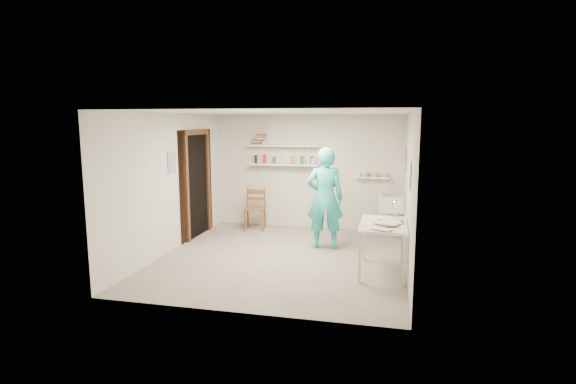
% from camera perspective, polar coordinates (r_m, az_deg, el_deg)
% --- Properties ---
extents(floor, '(4.00, 4.50, 0.02)m').
position_cam_1_polar(floor, '(7.61, -0.69, -8.37)').
color(floor, slate).
rests_on(floor, ground).
extents(ceiling, '(4.00, 4.50, 0.02)m').
position_cam_1_polar(ceiling, '(7.26, -0.72, 10.16)').
color(ceiling, silver).
rests_on(ceiling, wall_back).
extents(wall_back, '(4.00, 0.02, 2.40)m').
position_cam_1_polar(wall_back, '(9.53, 2.52, 2.60)').
color(wall_back, silver).
rests_on(wall_back, ground).
extents(wall_front, '(4.00, 0.02, 2.40)m').
position_cam_1_polar(wall_front, '(5.21, -6.62, -2.86)').
color(wall_front, silver).
rests_on(wall_front, ground).
extents(wall_left, '(0.02, 4.50, 2.40)m').
position_cam_1_polar(wall_left, '(8.05, -14.74, 1.12)').
color(wall_left, silver).
rests_on(wall_left, ground).
extents(wall_right, '(0.02, 4.50, 2.40)m').
position_cam_1_polar(wall_right, '(7.14, 15.17, 0.13)').
color(wall_right, silver).
rests_on(wall_right, ground).
extents(doorway_recess, '(0.02, 0.90, 2.00)m').
position_cam_1_polar(doorway_recess, '(9.00, -11.48, 0.77)').
color(doorway_recess, black).
rests_on(doorway_recess, wall_left).
extents(corridor_box, '(1.40, 1.50, 2.10)m').
position_cam_1_polar(corridor_box, '(9.31, -15.47, 1.20)').
color(corridor_box, brown).
rests_on(corridor_box, ground).
extents(door_lintel, '(0.06, 1.05, 0.10)m').
position_cam_1_polar(door_lintel, '(8.91, -11.58, 7.46)').
color(door_lintel, brown).
rests_on(door_lintel, wall_left).
extents(door_jamb_near, '(0.06, 0.10, 2.00)m').
position_cam_1_polar(door_jamb_near, '(8.55, -12.74, 0.29)').
color(door_jamb_near, brown).
rests_on(door_jamb_near, ground).
extents(door_jamb_far, '(0.06, 0.10, 2.00)m').
position_cam_1_polar(door_jamb_far, '(9.45, -10.12, 1.19)').
color(door_jamb_far, brown).
rests_on(door_jamb_far, ground).
extents(shelf_lower, '(1.50, 0.22, 0.03)m').
position_cam_1_polar(shelf_lower, '(9.49, -0.59, 3.50)').
color(shelf_lower, white).
rests_on(shelf_lower, wall_back).
extents(shelf_upper, '(1.50, 0.22, 0.03)m').
position_cam_1_polar(shelf_upper, '(9.46, -0.59, 5.91)').
color(shelf_upper, white).
rests_on(shelf_upper, wall_back).
extents(ledge_shelf, '(0.70, 0.14, 0.03)m').
position_cam_1_polar(ledge_shelf, '(9.30, 10.62, 1.80)').
color(ledge_shelf, white).
rests_on(ledge_shelf, wall_back).
extents(poster_left, '(0.01, 0.28, 0.36)m').
position_cam_1_polar(poster_left, '(8.05, -14.54, 3.64)').
color(poster_left, '#334C7F').
rests_on(poster_left, wall_left).
extents(poster_right_a, '(0.01, 0.34, 0.42)m').
position_cam_1_polar(poster_right_a, '(8.89, 14.72, 4.12)').
color(poster_right_a, '#995933').
rests_on(poster_right_a, wall_right).
extents(poster_right_b, '(0.01, 0.30, 0.38)m').
position_cam_1_polar(poster_right_b, '(6.55, 15.25, 2.00)').
color(poster_right_b, '#3F724C').
rests_on(poster_right_b, wall_right).
extents(belfast_sink, '(0.48, 0.60, 0.30)m').
position_cam_1_polar(belfast_sink, '(8.89, 12.99, -1.34)').
color(belfast_sink, white).
rests_on(belfast_sink, wall_right).
extents(man, '(0.71, 0.52, 1.81)m').
position_cam_1_polar(man, '(7.99, 4.72, -0.80)').
color(man, '#27C3BC').
rests_on(man, ground).
extents(wall_clock, '(0.33, 0.08, 0.33)m').
position_cam_1_polar(wall_clock, '(8.15, 5.17, 1.55)').
color(wall_clock, beige).
rests_on(wall_clock, man).
extents(wooden_chair, '(0.48, 0.46, 0.91)m').
position_cam_1_polar(wooden_chair, '(9.41, -4.21, -2.08)').
color(wooden_chair, brown).
rests_on(wooden_chair, ground).
extents(work_table, '(0.68, 1.14, 0.76)m').
position_cam_1_polar(work_table, '(6.93, 11.92, -6.97)').
color(work_table, silver).
rests_on(work_table, ground).
extents(desk_lamp, '(0.14, 0.14, 0.14)m').
position_cam_1_polar(desk_lamp, '(7.24, 13.64, -1.47)').
color(desk_lamp, white).
rests_on(desk_lamp, work_table).
extents(spray_cans, '(1.26, 0.06, 0.17)m').
position_cam_1_polar(spray_cans, '(9.48, -0.59, 4.10)').
color(spray_cans, black).
rests_on(spray_cans, shelf_lower).
extents(book_stack, '(0.32, 0.14, 0.22)m').
position_cam_1_polar(book_stack, '(9.60, -3.69, 6.69)').
color(book_stack, red).
rests_on(book_stack, shelf_upper).
extents(ledge_pots, '(0.48, 0.07, 0.09)m').
position_cam_1_polar(ledge_pots, '(9.30, 10.63, 2.17)').
color(ledge_pots, silver).
rests_on(ledge_pots, ledge_shelf).
extents(papers, '(0.30, 0.22, 0.03)m').
position_cam_1_polar(papers, '(6.83, 12.03, -3.78)').
color(papers, silver).
rests_on(papers, work_table).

